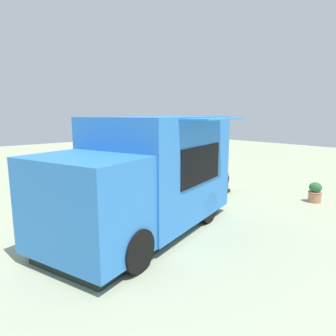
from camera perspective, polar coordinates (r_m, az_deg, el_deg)
The scene contains 5 objects.
ground_plane at distance 9.47m, azimuth -4.55°, elevation -5.99°, with size 40.00×40.00×0.00m, color #A6AE8D.
food_truck at distance 6.81m, azimuth -3.99°, elevation -1.88°, with size 5.19×3.38×2.56m.
person_customer at distance 10.51m, azimuth 10.46°, elevation -2.77°, with size 0.80×0.64×0.81m.
planter_flowering_near at distance 10.16m, azimuth 25.79°, elevation -4.11°, with size 0.39×0.39×0.60m.
plaza_bench at distance 13.38m, azimuth 6.86°, elevation 0.30°, with size 1.84×1.06×0.46m.
Camera 1 is at (-5.48, -7.26, 2.63)m, focal length 32.59 mm.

